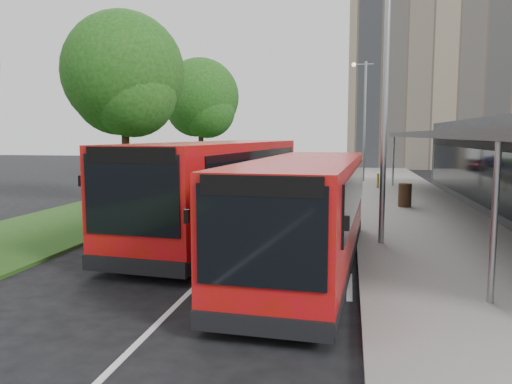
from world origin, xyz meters
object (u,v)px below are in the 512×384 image
litter_bin (405,195)px  car_far (310,160)px  tree_far (201,102)px  tree_mid (124,81)px  bus_second (219,189)px  bollard (378,181)px  car_near (335,163)px  bus_main (306,213)px  lamp_post_near (382,84)px  lamp_post_far (364,113)px

litter_bin → car_far: litter_bin is taller
tree_far → car_far: 23.00m
tree_far → car_far: tree_far is taller
tree_mid → litter_bin: (12.68, 0.68, -5.09)m
car_far → bus_second: bearing=-89.1°
bus_second → litter_bin: size_ratio=10.77×
bus_second → litter_bin: 9.68m
bus_second → bollard: bearing=74.6°
car_far → car_near: bearing=-62.9°
tree_far → car_near: tree_far is taller
litter_bin → tree_mid: bearing=-176.9°
bus_main → bus_second: bus_second is taller
tree_far → lamp_post_near: size_ratio=1.07×
lamp_post_far → bollard: (0.81, -4.56, -4.14)m
car_far → litter_bin: bearing=-77.8°
tree_mid → lamp_post_far: size_ratio=1.11×
car_near → bollard: bearing=-101.4°
tree_mid → car_near: (8.90, 27.76, -5.20)m
litter_bin → bollard: bearing=95.4°
bus_second → car_far: size_ratio=3.40×
bus_main → bollard: (2.69, 18.16, -0.81)m
lamp_post_near → car_near: bearing=93.7°
bus_main → car_near: 37.54m
bus_main → car_near: bus_main is taller
lamp_post_near → bus_second: 5.91m
car_near → car_far: (-2.93, 5.89, -0.01)m
bollard → car_far: (-5.98, 25.26, -0.04)m
tree_mid → lamp_post_far: bearing=49.3°
car_near → bus_main: bearing=-109.8°
tree_mid → bollard: 15.48m
tree_far → bus_second: tree_far is taller
car_near → car_far: bearing=96.1°
tree_mid → bollard: size_ratio=10.41×
tree_mid → tree_far: tree_mid is taller
tree_far → litter_bin: bearing=-41.8°
bus_main → bus_second: 4.56m
lamp_post_far → litter_bin: bearing=-82.8°
bus_main → car_near: (-0.36, 37.53, -0.84)m
lamp_post_far → bus_second: bearing=-104.4°
lamp_post_near → bus_main: lamp_post_near is taller
bus_main → bus_second: (-3.08, 3.35, 0.18)m
bollard → car_near: 19.61m
litter_bin → car_near: 27.34m
car_near → car_far: 6.57m
litter_bin → car_near: bearing=97.9°
tree_mid → lamp_post_far: (11.13, 12.95, -1.03)m
tree_mid → lamp_post_near: tree_mid is taller
tree_mid → litter_bin: size_ratio=8.71×
bollard → car_far: car_far is taller
bus_second → lamp_post_far: bearing=81.5°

